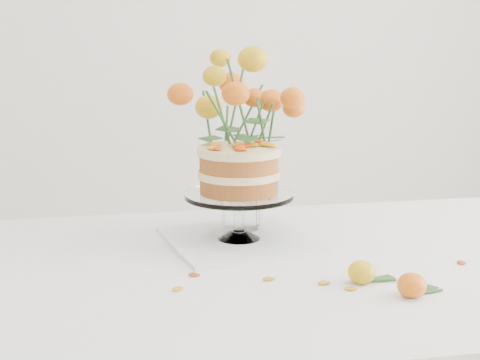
% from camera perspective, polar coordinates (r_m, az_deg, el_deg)
% --- Properties ---
extents(table, '(1.43, 0.93, 0.76)m').
position_cam_1_polar(table, '(1.47, 6.15, -9.82)').
color(table, tan).
rests_on(table, ground).
extents(napkin, '(0.37, 0.37, 0.01)m').
position_cam_1_polar(napkin, '(1.55, -0.09, -5.19)').
color(napkin, silver).
rests_on(napkin, table).
extents(cake_stand, '(0.25, 0.25, 0.22)m').
position_cam_1_polar(cake_stand, '(1.51, -0.09, 0.43)').
color(cake_stand, white).
rests_on(cake_stand, napkin).
extents(rose_vase, '(0.39, 0.39, 0.45)m').
position_cam_1_polar(rose_vase, '(1.58, 0.08, 4.87)').
color(rose_vase, white).
rests_on(rose_vase, table).
extents(loose_rose_near, '(0.10, 0.05, 0.05)m').
position_cam_1_polar(loose_rose_near, '(1.32, 10.35, -7.75)').
color(loose_rose_near, gold).
rests_on(loose_rose_near, table).
extents(loose_rose_far, '(0.10, 0.05, 0.05)m').
position_cam_1_polar(loose_rose_far, '(1.27, 14.45, -8.70)').
color(loose_rose_far, '#BD4F09').
rests_on(loose_rose_far, table).
extents(stray_petal_a, '(0.03, 0.02, 0.00)m').
position_cam_1_polar(stray_petal_a, '(1.32, 2.45, -8.44)').
color(stray_petal_a, orange).
rests_on(stray_petal_a, table).
extents(stray_petal_b, '(0.03, 0.02, 0.00)m').
position_cam_1_polar(stray_petal_b, '(1.31, 7.16, -8.70)').
color(stray_petal_b, orange).
rests_on(stray_petal_b, table).
extents(stray_petal_c, '(0.03, 0.02, 0.00)m').
position_cam_1_polar(stray_petal_c, '(1.29, 9.43, -9.16)').
color(stray_petal_c, orange).
rests_on(stray_petal_c, table).
extents(stray_petal_d, '(0.03, 0.02, 0.00)m').
position_cam_1_polar(stray_petal_d, '(1.34, -3.93, -8.09)').
color(stray_petal_d, orange).
rests_on(stray_petal_d, table).
extents(stray_petal_e, '(0.03, 0.02, 0.00)m').
position_cam_1_polar(stray_petal_e, '(1.27, -5.35, -9.25)').
color(stray_petal_e, orange).
rests_on(stray_petal_e, table).
extents(stray_petal_f, '(0.03, 0.02, 0.00)m').
position_cam_1_polar(stray_petal_f, '(1.49, 18.36, -6.71)').
color(stray_petal_f, orange).
rests_on(stray_petal_f, table).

